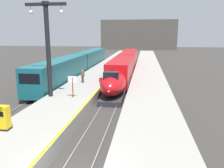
% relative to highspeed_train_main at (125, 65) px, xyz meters
% --- Properties ---
extents(platform_left, '(4.80, 110.00, 1.05)m').
position_rel_highspeed_train_main_xyz_m(platform_left, '(-4.05, -5.44, -1.40)').
color(platform_left, gray).
rests_on(platform_left, ground).
extents(platform_right, '(4.80, 110.00, 1.05)m').
position_rel_highspeed_train_main_xyz_m(platform_right, '(4.05, -5.44, -1.40)').
color(platform_right, gray).
rests_on(platform_right, ground).
extents(platform_left_safety_stripe, '(0.20, 107.80, 0.01)m').
position_rel_highspeed_train_main_xyz_m(platform_left_safety_stripe, '(-1.77, -5.44, -0.87)').
color(platform_left_safety_stripe, yellow).
rests_on(platform_left_safety_stripe, platform_left).
extents(rail_main_left, '(0.08, 110.00, 0.12)m').
position_rel_highspeed_train_main_xyz_m(rail_main_left, '(-0.75, -2.69, -1.87)').
color(rail_main_left, slate).
rests_on(rail_main_left, ground).
extents(rail_main_right, '(0.08, 110.00, 0.12)m').
position_rel_highspeed_train_main_xyz_m(rail_main_right, '(0.75, -2.69, -1.87)').
color(rail_main_right, slate).
rests_on(rail_main_right, ground).
extents(rail_secondary_left, '(0.08, 110.00, 0.12)m').
position_rel_highspeed_train_main_xyz_m(rail_secondary_left, '(-8.85, -2.69, -1.87)').
color(rail_secondary_left, slate).
rests_on(rail_secondary_left, ground).
extents(rail_secondary_right, '(0.08, 110.00, 0.12)m').
position_rel_highspeed_train_main_xyz_m(rail_secondary_right, '(-7.35, -2.69, -1.87)').
color(rail_secondary_right, slate).
rests_on(rail_secondary_right, ground).
extents(highspeed_train_main, '(2.92, 38.01, 3.60)m').
position_rel_highspeed_train_main_xyz_m(highspeed_train_main, '(0.00, 0.00, 0.00)').
color(highspeed_train_main, '#B20F14').
rests_on(highspeed_train_main, ground).
extents(regional_train_adjacent, '(2.85, 36.60, 3.80)m').
position_rel_highspeed_train_main_xyz_m(regional_train_adjacent, '(-8.10, -0.55, 0.20)').
color(regional_train_adjacent, '#145660').
rests_on(regional_train_adjacent, ground).
extents(station_column_mid, '(4.00, 0.68, 9.12)m').
position_rel_highspeed_train_main_xyz_m(station_column_mid, '(-5.90, -18.67, 4.61)').
color(station_column_mid, black).
rests_on(station_column_mid, platform_left).
extents(passenger_near_edge, '(0.55, 0.32, 1.69)m').
position_rel_highspeed_train_main_xyz_m(passenger_near_edge, '(-4.46, -11.80, 0.11)').
color(passenger_near_edge, '#23232D').
rests_on(passenger_near_edge, platform_left).
extents(rolling_suitcase, '(0.40, 0.22, 0.98)m').
position_rel_highspeed_train_main_xyz_m(rolling_suitcase, '(-2.16, -11.38, -0.57)').
color(rolling_suitcase, maroon).
rests_on(rolling_suitcase, platform_left).
extents(ticket_machine_yellow, '(0.76, 0.62, 1.60)m').
position_rel_highspeed_train_main_xyz_m(ticket_machine_yellow, '(-5.55, -27.05, -0.14)').
color(ticket_machine_yellow, yellow).
rests_on(ticket_machine_yellow, platform_left).
extents(departure_info_board, '(0.90, 0.10, 2.12)m').
position_rel_highspeed_train_main_xyz_m(departure_info_board, '(-3.54, -18.76, 0.63)').
color(departure_info_board, maroon).
rests_on(departure_info_board, platform_left).
extents(terminus_back_wall, '(36.00, 2.00, 14.00)m').
position_rel_highspeed_train_main_xyz_m(terminus_back_wall, '(0.00, 71.81, 5.07)').
color(terminus_back_wall, '#4C4742').
rests_on(terminus_back_wall, ground).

